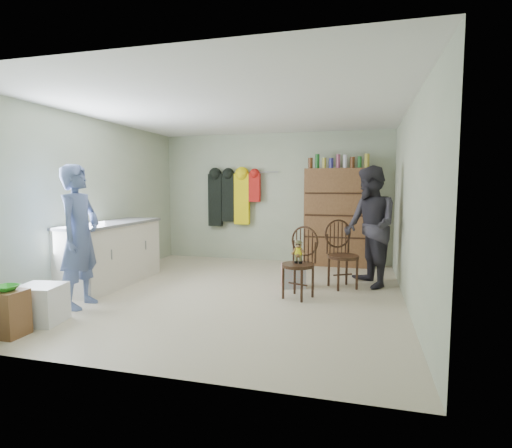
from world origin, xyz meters
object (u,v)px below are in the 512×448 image
(dresser, at_px, (337,217))
(counter, at_px, (112,253))
(chair_front, at_px, (300,258))
(chair_far, at_px, (341,251))

(dresser, bearing_deg, counter, -144.32)
(counter, xyz_separation_m, chair_front, (2.86, 0.01, 0.05))
(chair_front, bearing_deg, chair_far, 76.20)
(chair_front, distance_m, dresser, 2.35)
(counter, relative_size, chair_front, 1.96)
(chair_far, bearing_deg, chair_front, -156.63)
(counter, distance_m, dresser, 3.96)
(chair_front, xyz_separation_m, chair_far, (0.50, 0.69, 0.01))
(chair_far, bearing_deg, counter, 160.90)
(chair_front, relative_size, dresser, 0.46)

